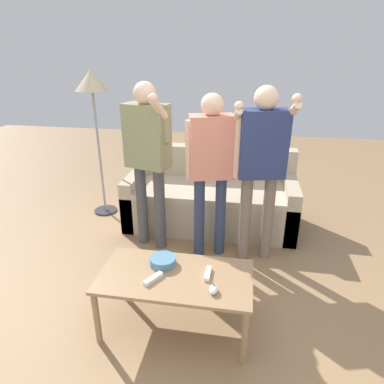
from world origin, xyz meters
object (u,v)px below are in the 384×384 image
(player_center, at_px, (211,159))
(player_right, at_px, (262,157))
(coffee_table, at_px, (176,281))
(snack_bowl, at_px, (163,261))
(floor_lamp, at_px, (92,90))
(player_left, at_px, (148,149))
(game_remote_wand_near, at_px, (208,274))
(couch, at_px, (211,199))
(game_remote_nunchuk, at_px, (214,289))
(game_remote_wand_far, at_px, (153,279))

(player_center, height_order, player_right, player_right)
(coffee_table, xyz_separation_m, player_right, (0.56, 1.01, 0.63))
(coffee_table, height_order, snack_bowl, snack_bowl)
(floor_lamp, height_order, player_center, floor_lamp)
(player_left, bearing_deg, coffee_table, -65.57)
(coffee_table, bearing_deg, game_remote_wand_near, 9.01)
(floor_lamp, relative_size, player_left, 1.03)
(player_right, bearing_deg, player_left, 176.43)
(player_center, bearing_deg, floor_lamp, 152.87)
(couch, relative_size, player_right, 1.15)
(couch, bearing_deg, player_right, -52.75)
(couch, xyz_separation_m, game_remote_nunchuk, (0.22, -1.81, 0.18))
(coffee_table, bearing_deg, game_remote_wand_far, -148.35)
(game_remote_nunchuk, bearing_deg, game_remote_wand_near, 108.88)
(snack_bowl, xyz_separation_m, player_right, (0.68, 0.90, 0.55))
(couch, distance_m, game_remote_nunchuk, 1.83)
(snack_bowl, height_order, game_remote_wand_near, snack_bowl)
(game_remote_wand_near, bearing_deg, floor_lamp, 131.70)
(game_remote_wand_near, bearing_deg, game_remote_wand_far, -161.66)
(couch, relative_size, game_remote_wand_far, 12.15)
(coffee_table, bearing_deg, player_right, 60.75)
(couch, distance_m, floor_lamp, 1.79)
(game_remote_wand_near, bearing_deg, snack_bowl, 167.81)
(coffee_table, distance_m, game_remote_wand_far, 0.17)
(game_remote_nunchuk, xyz_separation_m, player_left, (-0.77, 1.21, 0.56))
(coffee_table, distance_m, game_remote_wand_near, 0.24)
(couch, bearing_deg, game_remote_wand_near, -84.25)
(coffee_table, bearing_deg, player_center, 83.12)
(snack_bowl, relative_size, floor_lamp, 0.11)
(floor_lamp, bearing_deg, coffee_table, -53.39)
(snack_bowl, height_order, player_right, player_right)
(player_center, height_order, game_remote_wand_far, player_center)
(coffee_table, relative_size, player_left, 0.65)
(game_remote_nunchuk, bearing_deg, player_center, 98.01)
(game_remote_nunchuk, bearing_deg, snack_bowl, 148.45)
(couch, relative_size, floor_lamp, 1.11)
(floor_lamp, relative_size, player_center, 1.08)
(game_remote_nunchuk, xyz_separation_m, player_right, (0.28, 1.14, 0.55))
(floor_lamp, xyz_separation_m, game_remote_wand_far, (1.15, -1.81, -1.01))
(player_center, distance_m, game_remote_wand_near, 1.11)
(player_left, distance_m, game_remote_wand_near, 1.38)
(floor_lamp, distance_m, game_remote_wand_far, 2.37)
(player_center, relative_size, game_remote_wand_far, 10.12)
(game_remote_wand_near, bearing_deg, player_center, 96.01)
(game_remote_wand_near, bearing_deg, couch, 95.75)
(game_remote_wand_far, bearing_deg, player_right, 57.32)
(game_remote_nunchuk, bearing_deg, player_right, 76.16)
(player_right, bearing_deg, game_remote_wand_far, -122.68)
(coffee_table, bearing_deg, player_left, 114.43)
(couch, height_order, floor_lamp, floor_lamp)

